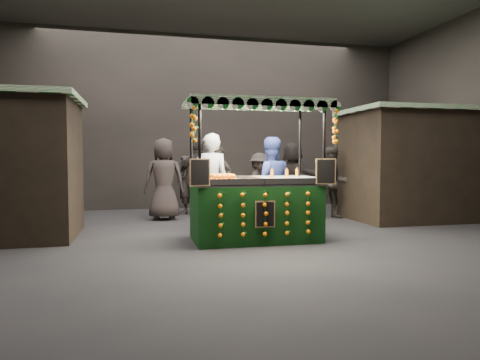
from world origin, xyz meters
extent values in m
plane|color=black|center=(0.00, 0.00, 0.00)|extent=(12.00, 12.00, 0.00)
cube|color=black|center=(0.00, 5.00, 2.50)|extent=(12.00, 0.10, 5.00)
cube|color=black|center=(4.40, 1.50, 1.25)|extent=(2.80, 2.00, 2.50)
cube|color=#13591B|center=(4.40, 1.50, 2.55)|extent=(3.00, 2.20, 0.10)
cube|color=black|center=(0.13, -0.17, 0.49)|extent=(2.17, 1.18, 0.99)
cube|color=#A9ABB0|center=(0.13, -0.17, 1.01)|extent=(2.17, 1.18, 0.04)
cylinder|color=black|center=(-0.93, -0.74, 1.18)|extent=(0.05, 0.05, 2.37)
cylinder|color=black|center=(1.18, -0.74, 1.18)|extent=(0.05, 0.05, 2.37)
cylinder|color=black|center=(-0.93, 0.39, 1.18)|extent=(0.05, 0.05, 2.37)
cylinder|color=black|center=(1.18, 0.39, 1.18)|extent=(0.05, 0.05, 2.37)
cube|color=#13591B|center=(0.13, -0.17, 2.41)|extent=(2.42, 1.43, 0.08)
cube|color=white|center=(0.72, -0.17, 1.06)|extent=(0.97, 1.06, 0.08)
cube|color=black|center=(-0.94, -0.80, 1.23)|extent=(0.33, 0.09, 0.43)
cube|color=black|center=(1.19, -0.80, 1.23)|extent=(0.33, 0.09, 0.43)
cube|color=black|center=(0.13, -0.81, 0.54)|extent=(0.34, 0.02, 0.43)
imported|color=gray|center=(-0.49, 0.88, 0.97)|extent=(0.73, 0.50, 1.94)
imported|color=navy|center=(0.71, 0.82, 0.94)|extent=(0.96, 0.77, 1.88)
imported|color=#2A2722|center=(-0.05, 2.48, 0.87)|extent=(0.66, 0.45, 1.74)
imported|color=#282420|center=(2.67, 2.02, 0.86)|extent=(0.93, 0.77, 1.72)
imported|color=#292221|center=(-0.37, 3.48, 0.96)|extent=(1.19, 0.65, 1.92)
imported|color=#2E2725|center=(1.08, 2.90, 0.79)|extent=(1.06, 1.17, 1.58)
imported|color=#2C2424|center=(-1.30, 2.73, 0.96)|extent=(0.94, 0.62, 1.92)
imported|color=black|center=(2.05, 3.12, 0.93)|extent=(1.61, 1.61, 1.86)
imported|color=black|center=(-0.72, 3.77, 0.75)|extent=(0.39, 0.57, 1.51)
camera|label=1|loc=(-1.86, -7.49, 1.47)|focal=32.19mm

